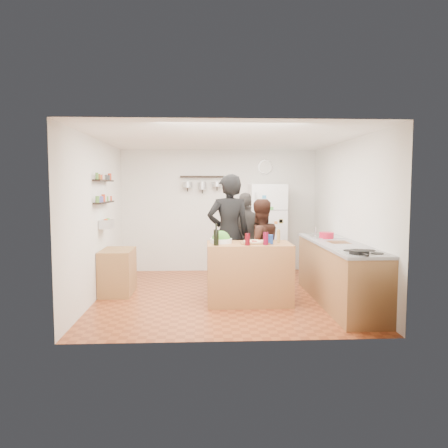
{
  "coord_description": "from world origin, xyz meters",
  "views": [
    {
      "loc": [
        -0.34,
        -6.92,
        1.76
      ],
      "look_at": [
        0.0,
        0.1,
        1.15
      ],
      "focal_mm": 35.0,
      "sensor_mm": 36.0,
      "label": 1
    }
  ],
  "objects": [
    {
      "name": "person_center",
      "position": [
        0.56,
        -0.0,
        0.78
      ],
      "size": [
        0.89,
        0.78,
        1.56
      ],
      "primitive_type": "imported",
      "rotation": [
        0.0,
        0.0,
        3.44
      ],
      "color": "black",
      "rests_on": "floor"
    },
    {
      "name": "wine_glass_near",
      "position": [
        0.3,
        -0.71,
        1.0
      ],
      "size": [
        0.07,
        0.07,
        0.18
      ],
      "primitive_type": "cylinder",
      "color": "#50060F",
      "rests_on": "prep_island"
    },
    {
      "name": "person_back",
      "position": [
        0.41,
        0.66,
        0.82
      ],
      "size": [
        1.02,
        0.54,
        1.65
      ],
      "primitive_type": "imported",
      "rotation": [
        0.0,
        0.0,
        2.99
      ],
      "color": "#312D2B",
      "rests_on": "floor"
    },
    {
      "name": "wall_clock",
      "position": [
        0.95,
        2.08,
        2.15
      ],
      "size": [
        0.3,
        0.03,
        0.3
      ],
      "primitive_type": "cylinder",
      "rotation": [
        1.57,
        0.0,
        0.0
      ],
      "color": "silver",
      "rests_on": "back_wall"
    },
    {
      "name": "side_table",
      "position": [
        -1.74,
        0.21,
        0.36
      ],
      "size": [
        0.5,
        0.8,
        0.73
      ],
      "primitive_type": "cube",
      "color": "olive",
      "rests_on": "floor"
    },
    {
      "name": "produce_basket",
      "position": [
        -1.9,
        0.2,
        1.15
      ],
      "size": [
        0.18,
        0.35,
        0.14
      ],
      "primitive_type": "cube",
      "color": "silver",
      "rests_on": "left_wall"
    },
    {
      "name": "pizza",
      "position": [
        0.43,
        -0.49,
        0.94
      ],
      "size": [
        0.34,
        0.34,
        0.02
      ],
      "primitive_type": "cylinder",
      "color": "#D3B38B",
      "rests_on": "pizza_board"
    },
    {
      "name": "stove_top",
      "position": [
        1.7,
        -1.5,
        0.91
      ],
      "size": [
        0.6,
        0.62,
        0.02
      ],
      "primitive_type": "cube",
      "color": "white",
      "rests_on": "counter_run"
    },
    {
      "name": "salt_canister",
      "position": [
        0.65,
        -0.59,
        0.98
      ],
      "size": [
        0.09,
        0.09,
        0.14
      ],
      "primitive_type": "cylinder",
      "color": "navy",
      "rests_on": "prep_island"
    },
    {
      "name": "pepper_mill",
      "position": [
        0.8,
        -0.42,
        0.99
      ],
      "size": [
        0.05,
        0.05,
        0.16
      ],
      "primitive_type": "cylinder",
      "color": "#9E7E42",
      "rests_on": "prep_island"
    },
    {
      "name": "spice_shelf_upper",
      "position": [
        -1.93,
        0.2,
        1.85
      ],
      "size": [
        0.12,
        1.0,
        0.02
      ],
      "primitive_type": "cube",
      "color": "black",
      "rests_on": "left_wall"
    },
    {
      "name": "counter_run",
      "position": [
        1.7,
        -0.55,
        0.45
      ],
      "size": [
        0.63,
        2.63,
        0.9
      ],
      "primitive_type": "cube",
      "color": "#9E7042",
      "rests_on": "floor"
    },
    {
      "name": "wine_glass_far",
      "position": [
        0.57,
        -0.67,
        1.0
      ],
      "size": [
        0.08,
        0.08,
        0.18
      ],
      "primitive_type": "cylinder",
      "color": "#5B071E",
      "rests_on": "prep_island"
    },
    {
      "name": "cutting_board",
      "position": [
        1.7,
        -0.5,
        0.91
      ],
      "size": [
        0.3,
        0.4,
        0.02
      ],
      "primitive_type": "cube",
      "color": "brown",
      "rests_on": "counter_run"
    },
    {
      "name": "spice_shelf_lower",
      "position": [
        -1.93,
        0.2,
        1.5
      ],
      "size": [
        0.12,
        1.0,
        0.02
      ],
      "primitive_type": "cube",
      "color": "black",
      "rests_on": "left_wall"
    },
    {
      "name": "sink",
      "position": [
        1.7,
        0.3,
        0.92
      ],
      "size": [
        0.5,
        0.8,
        0.03
      ],
      "primitive_type": "cube",
      "color": "silver",
      "rests_on": "counter_run"
    },
    {
      "name": "pizza_board",
      "position": [
        0.43,
        -0.49,
        0.92
      ],
      "size": [
        0.42,
        0.34,
        0.02
      ],
      "primitive_type": "cube",
      "color": "brown",
      "rests_on": "prep_island"
    },
    {
      "name": "person_left",
      "position": [
        0.08,
        0.14,
        0.98
      ],
      "size": [
        0.78,
        0.58,
        1.96
      ],
      "primitive_type": "imported",
      "rotation": [
        0.0,
        0.0,
        3.31
      ],
      "color": "black",
      "rests_on": "floor"
    },
    {
      "name": "fridge",
      "position": [
        0.95,
        1.75,
        0.9
      ],
      "size": [
        0.7,
        0.68,
        1.8
      ],
      "primitive_type": "cube",
      "color": "white",
      "rests_on": "floor"
    },
    {
      "name": "skillet",
      "position": [
        1.6,
        -1.64,
        0.94
      ],
      "size": [
        0.25,
        0.25,
        0.05
      ],
      "primitive_type": "cylinder",
      "color": "black",
      "rests_on": "stove_top"
    },
    {
      "name": "room_shell",
      "position": [
        0.0,
        0.39,
        1.25
      ],
      "size": [
        4.2,
        4.2,
        4.2
      ],
      "color": "brown",
      "rests_on": "ground"
    },
    {
      "name": "prep_island",
      "position": [
        0.35,
        -0.47,
        0.46
      ],
      "size": [
        1.25,
        0.72,
        0.91
      ],
      "primitive_type": "cube",
      "color": "#A4693C",
      "rests_on": "floor"
    },
    {
      "name": "salad_bowl",
      "position": [
        -0.07,
        -0.42,
        0.94
      ],
      "size": [
        0.33,
        0.33,
        0.07
      ],
      "primitive_type": "cylinder",
      "color": "white",
      "rests_on": "prep_island"
    },
    {
      "name": "wine_bottle",
      "position": [
        -0.15,
        -0.69,
        1.02
      ],
      "size": [
        0.08,
        0.08,
        0.23
      ],
      "primitive_type": "cylinder",
      "color": "black",
      "rests_on": "prep_island"
    },
    {
      "name": "pot_rack",
      "position": [
        -0.35,
        2.0,
        1.95
      ],
      "size": [
        0.9,
        0.04,
        0.04
      ],
      "primitive_type": "cube",
      "color": "black",
      "rests_on": "back_wall"
    },
    {
      "name": "red_bowl",
      "position": [
        1.65,
        -0.02,
        0.97
      ],
      "size": [
        0.23,
        0.23,
        0.1
      ],
      "primitive_type": "cylinder",
      "color": "#B61430",
      "rests_on": "counter_run"
    }
  ]
}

